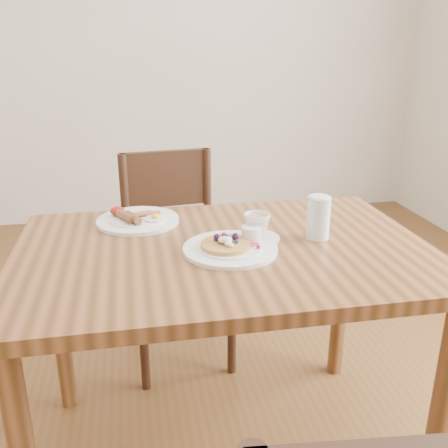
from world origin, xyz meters
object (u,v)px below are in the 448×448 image
Objects in this scene: teacup_saucer at (257,229)px; water_glass at (318,218)px; pancake_plate at (232,246)px; dining_table at (224,277)px; chair_far at (174,248)px; breakfast_plate at (137,219)px.

water_glass is at bearing -6.51° from teacup_saucer.
teacup_saucer is at bearing 36.63° from pancake_plate.
dining_table is 9.24× the size of water_glass.
dining_table is at bearing 92.08° from chair_far.
breakfast_plate is at bearing 147.44° from teacup_saucer.
water_glass is (0.29, 0.01, 0.16)m from dining_table.
breakfast_plate is at bearing 155.39° from water_glass.
water_glass is (0.38, -0.62, 0.32)m from chair_far.
dining_table is at bearing -177.10° from water_glass.
water_glass is (0.53, -0.24, 0.05)m from breakfast_plate.
teacup_saucer is at bearing 18.53° from dining_table.
breakfast_plate is 2.08× the size of water_glass.
breakfast_plate is 0.42m from teacup_saucer.
water_glass is at bearing 2.90° from dining_table.
water_glass is (0.18, -0.02, 0.03)m from teacup_saucer.
pancake_plate is (0.11, -0.66, 0.27)m from chair_far.
water_glass is at bearing 115.60° from chair_far.
dining_table is 4.44× the size of breakfast_plate.
water_glass reaches higher than breakfast_plate.
breakfast_plate is 1.93× the size of teacup_saucer.
chair_far and water_glass have the same top height.
chair_far reaches higher than pancake_plate.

